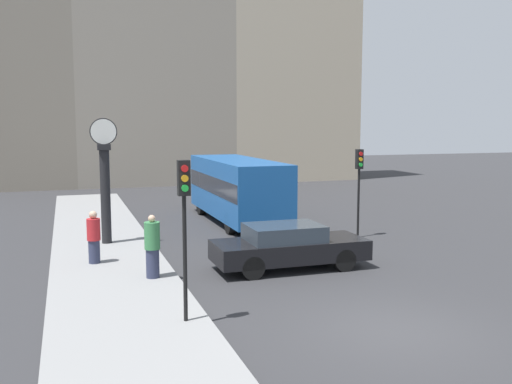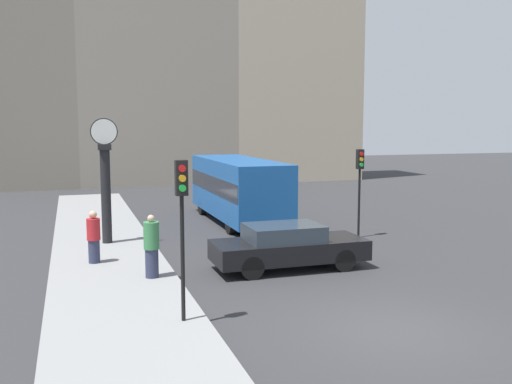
{
  "view_description": "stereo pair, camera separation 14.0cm",
  "coord_description": "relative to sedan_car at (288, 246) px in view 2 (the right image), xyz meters",
  "views": [
    {
      "loc": [
        -6.63,
        -10.31,
        4.45
      ],
      "look_at": [
        -0.53,
        7.9,
        2.13
      ],
      "focal_mm": 40.0,
      "sensor_mm": 36.0,
      "label": 1
    },
    {
      "loc": [
        -6.5,
        -10.35,
        4.45
      ],
      "look_at": [
        -0.53,
        7.9,
        2.13
      ],
      "focal_mm": 40.0,
      "sensor_mm": 36.0,
      "label": 2
    }
  ],
  "objects": [
    {
      "name": "ground_plane",
      "position": [
        0.25,
        -5.61,
        -0.71
      ],
      "size": [
        120.0,
        120.0,
        0.0
      ],
      "primitive_type": "plane",
      "color": "#2D2D30"
    },
    {
      "name": "sidewalk_corner",
      "position": [
        -5.21,
        6.12,
        -0.64
      ],
      "size": [
        3.5,
        27.47,
        0.14
      ],
      "primitive_type": "cube",
      "color": "gray",
      "rests_on": "ground_plane"
    },
    {
      "name": "building_row",
      "position": [
        0.62,
        26.53,
        8.68
      ],
      "size": [
        30.8,
        5.0,
        19.98
      ],
      "color": "gray",
      "rests_on": "ground_plane"
    },
    {
      "name": "sedan_car",
      "position": [
        0.0,
        0.0,
        0.0
      ],
      "size": [
        4.71,
        1.84,
        1.38
      ],
      "color": "black",
      "rests_on": "ground_plane"
    },
    {
      "name": "bus_distant",
      "position": [
        0.9,
        8.51,
        0.9
      ],
      "size": [
        2.42,
        8.4,
        2.84
      ],
      "color": "#195199",
      "rests_on": "ground_plane"
    },
    {
      "name": "traffic_light_near",
      "position": [
        -4.0,
        -3.97,
        1.97
      ],
      "size": [
        0.26,
        0.24,
        3.53
      ],
      "color": "black",
      "rests_on": "sidewalk_corner"
    },
    {
      "name": "traffic_light_far",
      "position": [
        4.39,
        3.64,
        1.77
      ],
      "size": [
        0.26,
        0.24,
        3.45
      ],
      "color": "black",
      "rests_on": "ground_plane"
    },
    {
      "name": "street_clock",
      "position": [
        -5.07,
        5.03,
        1.6
      ],
      "size": [
        0.96,
        0.45,
        4.5
      ],
      "color": "black",
      "rests_on": "sidewalk_corner"
    },
    {
      "name": "pedestrian_green_hoodie",
      "position": [
        -4.17,
        -0.19,
        0.3
      ],
      "size": [
        0.44,
        0.44,
        1.78
      ],
      "color": "#2D334C",
      "rests_on": "sidewalk_corner"
    },
    {
      "name": "pedestrian_red_top",
      "position": [
        -5.64,
        2.06,
        0.23
      ],
      "size": [
        0.41,
        0.41,
        1.64
      ],
      "color": "#2D334C",
      "rests_on": "sidewalk_corner"
    }
  ]
}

